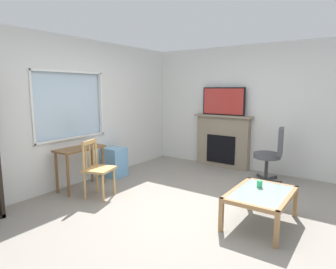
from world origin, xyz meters
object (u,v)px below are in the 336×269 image
Objects in this scene: office_chair at (272,152)px; tv at (223,101)px; plastic_drawer_unit at (114,162)px; wooden_chair at (97,168)px; coffee_table at (261,196)px; fireplace at (223,141)px; sippy_cup at (260,184)px; desk_under_window at (80,156)px.

tv is at bearing 70.25° from office_chair.
office_chair is at bearing -61.40° from plastic_drawer_unit.
wooden_chair is 0.91× the size of coffee_table.
plastic_drawer_unit is 0.44× the size of fireplace.
office_chair is 11.11× the size of sippy_cup.
sippy_cup is at bearing 24.59° from coffee_table.
fireplace is at bearing 35.16° from sippy_cup.
office_chair reaches higher than sippy_cup.
fireplace is 1.35× the size of tv.
sippy_cup is (-0.22, -2.89, 0.18)m from plastic_drawer_unit.
office_chair is (-0.42, -1.17, -0.87)m from tv.
plastic_drawer_unit is at bearing 118.60° from office_chair.
tv is at bearing -17.35° from wooden_chair.
office_chair is at bearing 11.42° from coffee_table.
coffee_table is (-1.79, -0.36, -0.19)m from office_chair.
wooden_chair is 3.10m from office_chair.
plastic_drawer_unit reaches higher than coffee_table.
wooden_chair is 0.71× the size of fireplace.
fireplace is at bearing 0.00° from tv.
fireplace reaches higher than sippy_cup.
desk_under_window is at bearing 152.87° from fireplace.
fireplace is 1.27× the size of office_chair.
desk_under_window is 2.90m from sippy_cup.
desk_under_window is 9.18× the size of sippy_cup.
desk_under_window is at bearing 80.32° from wooden_chair.
fireplace reaches higher than wooden_chair.
plastic_drawer_unit is 2.98m from coffee_table.
plastic_drawer_unit is at bearing 85.69° from sippy_cup.
fireplace reaches higher than office_chair.
wooden_chair is at bearing 139.01° from office_chair.
sippy_cup is at bearing -144.60° from tv.
plastic_drawer_unit is 2.59m from tv.
tv is at bearing 34.71° from coffee_table.
desk_under_window is 0.88× the size of tv.
desk_under_window reaches higher than coffee_table.
coffee_table is (0.55, -2.39, -0.10)m from wooden_chair.
wooden_chair is 2.91m from fireplace.
plastic_drawer_unit is (0.83, 0.05, -0.29)m from desk_under_window.
plastic_drawer_unit is 6.27× the size of sippy_cup.
tv is (2.76, -0.86, 0.96)m from wooden_chair.
office_chair is (1.42, -2.60, 0.27)m from plastic_drawer_unit.
fireplace is 1.28× the size of coffee_table.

